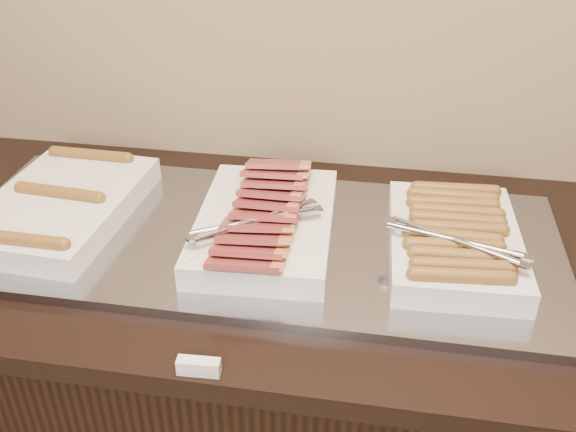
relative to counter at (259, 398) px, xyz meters
The scene contains 6 objects.
counter is the anchor object (origin of this frame).
warming_tray 0.46m from the counter, ahead, with size 1.20×0.50×0.02m, color #8F919C.
dish_left 0.64m from the counter, behind, with size 0.29×0.42×0.07m.
dish_center 0.50m from the counter, ahead, with size 0.28×0.42×0.10m.
dish_right 0.63m from the counter, ahead, with size 0.27×0.37×0.08m.
label_holder 0.59m from the counter, 91.10° to the right, with size 0.07×0.02×0.03m, color white.
Camera 1 is at (0.25, 1.10, 1.63)m, focal length 40.00 mm.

